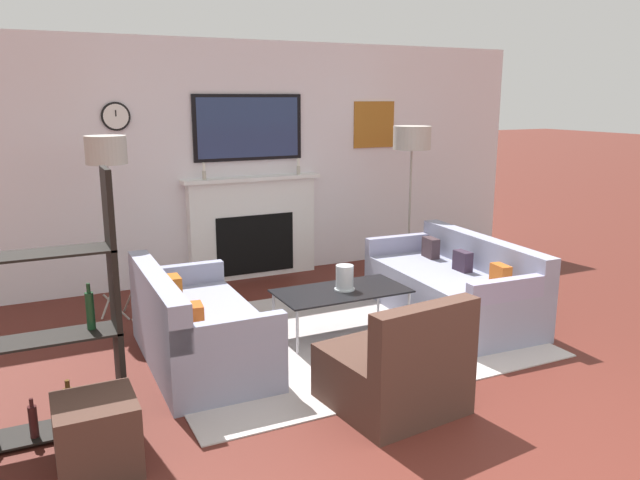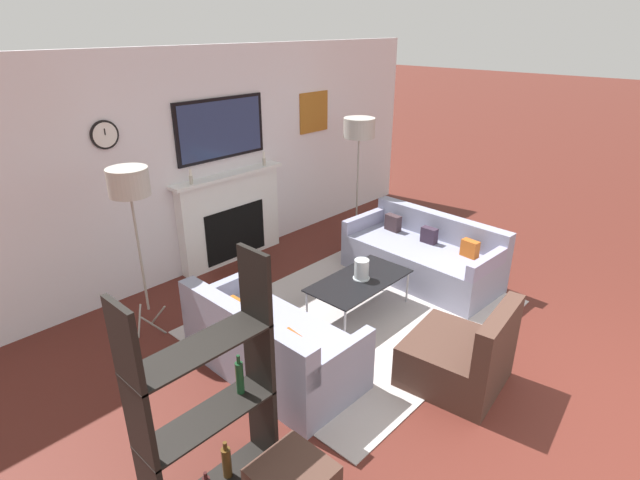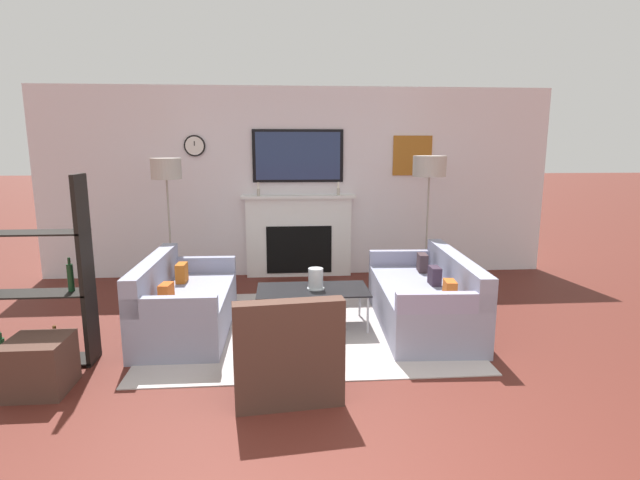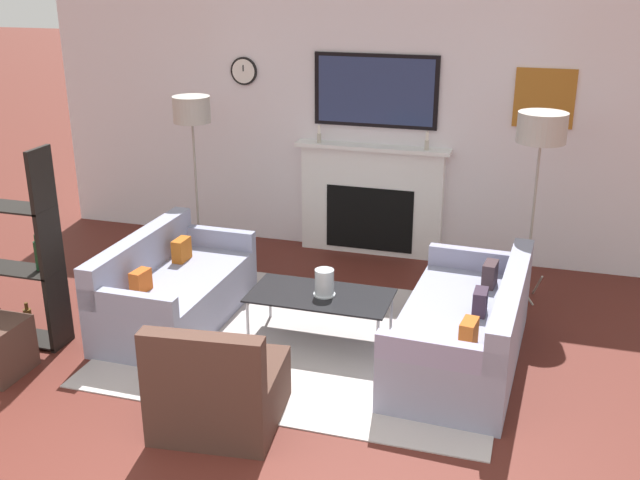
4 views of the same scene
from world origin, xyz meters
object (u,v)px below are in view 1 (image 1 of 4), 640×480
couch_left (196,329)px  ottoman (97,435)px  floor_lamp_left (106,153)px  couch_right (453,288)px  floor_lamp_right (412,140)px  armchair (396,372)px  coffee_table (341,293)px  shelf_unit (42,323)px  hurricane_candle (345,279)px

couch_left → ottoman: (-0.89, -1.19, -0.07)m
floor_lamp_left → ottoman: size_ratio=3.91×
couch_right → floor_lamp_right: bearing=73.6°
armchair → coffee_table: size_ratio=0.76×
couch_left → shelf_unit: size_ratio=0.99×
armchair → ottoman: size_ratio=1.98×
couch_left → shelf_unit: 1.37m
couch_right → ottoman: bearing=-160.7°
couch_left → floor_lamp_right: floor_lamp_right is taller
couch_left → armchair: size_ratio=1.87×
floor_lamp_left → coffee_table: bearing=-37.6°
couch_right → ottoman: 3.61m
armchair → shelf_unit: bearing=163.0°
hurricane_candle → shelf_unit: size_ratio=0.13×
hurricane_candle → floor_lamp_right: bearing=40.3°
couch_left → floor_lamp_left: size_ratio=0.95×
couch_right → floor_lamp_left: floor_lamp_left is taller
couch_left → floor_lamp_right: bearing=25.3°
floor_lamp_right → floor_lamp_left: bearing=180.0°
couch_left → floor_lamp_left: floor_lamp_left is taller
armchair → ottoman: 1.91m
armchair → floor_lamp_left: size_ratio=0.51×
armchair → floor_lamp_right: bearing=54.8°
shelf_unit → couch_right: bearing=10.5°
couch_right → armchair: 2.00m
couch_left → floor_lamp_right: 3.50m
couch_right → shelf_unit: size_ratio=1.15×
couch_right → coffee_table: bearing=177.6°
hurricane_candle → couch_left: bearing=-177.8°
floor_lamp_left → shelf_unit: (-0.70, -2.05, -0.83)m
couch_right → armchair: (-1.50, -1.32, -0.02)m
couch_right → hurricane_candle: (-1.16, 0.05, 0.23)m
couch_left → hurricane_candle: couch_left is taller
coffee_table → floor_lamp_right: bearing=39.8°
ottoman → coffee_table: bearing=29.3°
couch_right → floor_lamp_left: bearing=154.6°
floor_lamp_left → floor_lamp_right: 3.33m
floor_lamp_left → floor_lamp_right: bearing=0.0°
floor_lamp_right → ottoman: bearing=-146.0°
shelf_unit → ottoman: size_ratio=3.73×
hurricane_candle → floor_lamp_left: size_ratio=0.13×
floor_lamp_left → shelf_unit: bearing=-108.8°
couch_left → coffee_table: 1.33m
floor_lamp_left → ottoman: bearing=-100.6°
floor_lamp_left → shelf_unit: size_ratio=1.05×
armchair → hurricane_candle: 1.43m
armchair → coffee_table: bearing=77.5°
floor_lamp_right → shelf_unit: floor_lamp_right is taller
couch_left → shelf_unit: shelf_unit is taller
coffee_table → ottoman: (-2.21, -1.24, -0.17)m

